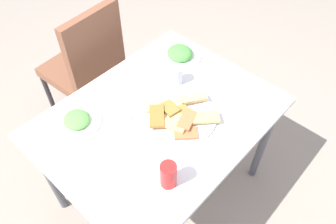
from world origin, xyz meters
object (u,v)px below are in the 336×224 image
soda_can (168,175)px  spoon (119,127)px  pide_platter (180,115)px  salad_plate_greens (180,54)px  drinking_glass (176,75)px  paper_napkin (122,129)px  fork (125,131)px  dining_table (160,126)px  dining_chair (88,63)px  salad_plate_rice (77,121)px

soda_can → spoon: 0.36m
pide_platter → salad_plate_greens: (0.33, 0.29, 0.01)m
drinking_glass → paper_napkin: drinking_glass is taller
drinking_glass → fork: size_ratio=0.60×
soda_can → fork: (0.06, 0.32, -0.06)m
dining_table → fork: fork is taller
salad_plate_greens → fork: 0.59m
dining_chair → spoon: dining_chair is taller
dining_chair → salad_plate_rice: size_ratio=4.19×
salad_plate_rice → paper_napkin: (0.11, -0.18, -0.01)m
pide_platter → spoon: (-0.23, 0.16, -0.01)m
dining_table → paper_napkin: 0.20m
drinking_glass → paper_napkin: size_ratio=0.82×
dining_table → drinking_glass: drinking_glass is taller
pide_platter → fork: size_ratio=2.15×
salad_plate_greens → spoon: bearing=-167.2°
dining_chair → salad_plate_greens: 0.62m
pide_platter → spoon: bearing=144.9°
dining_chair → spoon: (-0.28, -0.65, 0.18)m
pide_platter → spoon: 0.29m
pide_platter → fork: pide_platter is taller
salad_plate_rice → dining_chair: bearing=50.5°
dining_table → salad_plate_greens: (0.39, 0.21, 0.10)m
drinking_glass → spoon: bearing=-178.5°
dining_chair → soda_can: 1.08m
dining_table → soda_can: 0.38m
dining_chair → spoon: bearing=-113.8°
dining_table → salad_plate_rice: (-0.29, 0.25, 0.09)m
pide_platter → salad_plate_greens: salad_plate_greens is taller
soda_can → pide_platter: bearing=33.5°
salad_plate_rice → spoon: bearing=-55.3°
drinking_glass → dining_table: bearing=-156.8°
salad_plate_greens → drinking_glass: size_ratio=2.47×
pide_platter → salad_plate_rice: bearing=136.6°
dining_table → spoon: bearing=153.7°
dining_table → spoon: 0.21m
dining_chair → paper_napkin: (-0.28, -0.67, 0.17)m
dining_chair → paper_napkin: size_ratio=7.94×
dining_chair → pide_platter: size_ratio=2.71×
dining_table → pide_platter: size_ratio=3.14×
fork → spoon: size_ratio=0.96×
dining_chair → soda_can: (-0.34, -1.00, 0.23)m
soda_can → spoon: (0.06, 0.36, -0.06)m
spoon → salad_plate_greens: bearing=10.8°
salad_plate_rice → drinking_glass: size_ratio=2.31×
dining_table → dining_chair: bearing=81.3°
pide_platter → fork: bearing=151.3°
drinking_glass → pide_platter: bearing=-133.4°
dining_chair → salad_plate_rice: 0.65m
fork → spoon: same height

